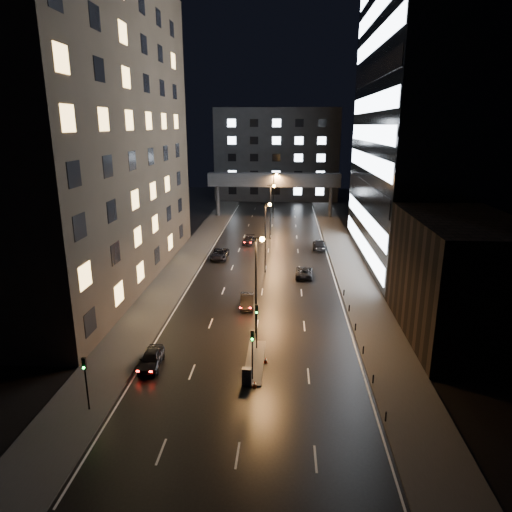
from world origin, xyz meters
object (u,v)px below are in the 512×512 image
(car_away_c, at_px, (220,254))
(car_away_d, at_px, (249,240))
(car_away_b, at_px, (247,301))
(car_away_a, at_px, (151,359))
(car_toward_a, at_px, (304,272))
(utility_cabinet, at_px, (247,376))
(car_toward_b, at_px, (319,244))

(car_away_c, distance_m, car_away_d, 10.61)
(car_away_c, bearing_deg, car_away_b, -72.24)
(car_away_b, height_order, car_away_d, car_away_b)
(car_away_b, height_order, car_away_c, car_away_c)
(car_away_a, height_order, car_away_d, car_away_a)
(car_away_c, bearing_deg, car_away_a, -91.35)
(car_toward_a, distance_m, utility_cabinet, 28.73)
(utility_cabinet, bearing_deg, car_away_c, 104.75)
(car_away_a, height_order, utility_cabinet, utility_cabinet)
(car_away_d, bearing_deg, utility_cabinet, -80.57)
(car_away_c, height_order, car_toward_b, car_toward_b)
(car_toward_b, bearing_deg, utility_cabinet, 81.22)
(car_away_a, relative_size, car_away_d, 1.01)
(car_away_b, height_order, car_toward_a, car_away_b)
(car_toward_a, height_order, utility_cabinet, utility_cabinet)
(car_away_a, relative_size, utility_cabinet, 3.25)
(car_away_d, height_order, car_toward_b, car_toward_b)
(car_away_d, bearing_deg, car_away_c, -106.19)
(car_away_a, relative_size, car_away_c, 0.82)
(car_away_c, distance_m, car_toward_a, 15.41)
(car_away_a, height_order, car_toward_b, car_toward_b)
(car_toward_a, bearing_deg, car_away_d, -59.17)
(car_away_a, xyz_separation_m, car_toward_b, (17.38, 40.90, 0.03))
(utility_cabinet, bearing_deg, car_away_a, 167.59)
(car_away_b, bearing_deg, car_toward_b, 64.48)
(car_away_d, relative_size, utility_cabinet, 3.21)
(car_away_b, bearing_deg, utility_cabinet, -89.84)
(car_toward_b, bearing_deg, car_away_a, 69.63)
(car_away_b, xyz_separation_m, car_toward_b, (10.16, 26.64, 0.07))
(car_away_c, bearing_deg, car_away_d, 69.49)
(car_away_b, relative_size, utility_cabinet, 3.21)
(car_away_b, relative_size, car_away_c, 0.81)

